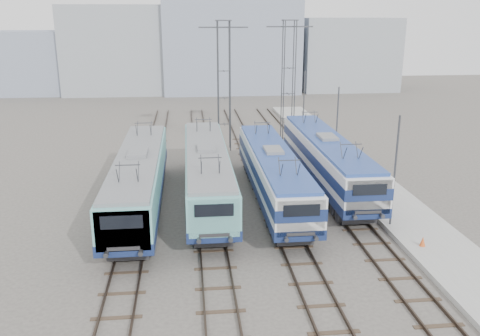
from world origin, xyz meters
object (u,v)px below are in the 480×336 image
locomotive_far_left (139,177)px  locomotive_center_right (273,171)px  locomotive_far_right (327,157)px  catenary_tower_west (224,80)px  safety_cone (423,241)px  mast_mid (337,130)px  mast_front (395,174)px  mast_rear (304,105)px  catenary_tower_east (288,77)px  locomotive_center_left (207,171)px

locomotive_far_left → locomotive_center_right: locomotive_far_left is taller
locomotive_far_right → catenary_tower_west: bearing=119.3°
safety_cone → mast_mid: bearing=92.2°
catenary_tower_west → mast_front: (8.60, -20.00, -3.14)m
locomotive_far_left → locomotive_far_right: (13.50, 3.37, 0.04)m
mast_front → mast_rear: bearing=90.0°
catenary_tower_west → mast_front: size_ratio=1.71×
catenary_tower_west → catenary_tower_east: 6.80m
locomotive_center_left → mast_mid: size_ratio=2.64×
safety_cone → locomotive_far_left: bearing=154.1°
mast_mid → locomotive_far_right: bearing=-114.7°
locomotive_center_right → mast_front: (6.35, -5.16, 1.23)m
catenary_tower_east → mast_mid: catenary_tower_east is taller
locomotive_far_left → mast_mid: 17.08m
locomotive_center_right → mast_front: size_ratio=2.53×
locomotive_center_right → catenary_tower_east: size_ratio=1.48×
mast_front → safety_cone: bearing=-79.4°
mast_mid → locomotive_center_left: bearing=-149.8°
mast_mid → safety_cone: mast_mid is taller
locomotive_far_left → locomotive_center_left: locomotive_far_left is taller
locomotive_center_left → locomotive_far_right: (9.00, 2.30, 0.05)m
locomotive_far_left → mast_front: mast_front is taller
catenary_tower_west → locomotive_far_left: bearing=-113.7°
locomotive_center_left → safety_cone: locomotive_center_left is taller
mast_front → mast_mid: size_ratio=1.00×
locomotive_far_right → mast_rear: mast_rear is taller
locomotive_center_right → mast_mid: bearing=47.1°
locomotive_far_right → mast_mid: (1.85, 4.02, 1.15)m
locomotive_far_right → mast_front: size_ratio=2.63×
mast_front → mast_rear: 24.00m
locomotive_far_left → locomotive_center_left: (4.50, 1.07, -0.02)m
locomotive_center_left → safety_cone: (11.43, -8.81, -1.72)m
catenary_tower_west → catenary_tower_east: same height
mast_rear → catenary_tower_west: bearing=-155.1°
locomotive_far_left → catenary_tower_west: (6.75, 15.38, 4.33)m
mast_front → locomotive_center_right: bearing=140.9°
locomotive_far_right → mast_front: 8.27m
locomotive_center_left → mast_front: mast_front is taller
catenary_tower_west → mast_front: 22.00m
locomotive_far_left → locomotive_far_right: 13.91m
locomotive_center_right → mast_front: bearing=-39.1°
mast_rear → safety_cone: bearing=-88.8°
locomotive_far_left → catenary_tower_east: catenary_tower_east is taller
locomotive_far_left → mast_front: (15.35, -4.62, 1.19)m
catenary_tower_east → mast_front: size_ratio=1.71×
mast_mid → mast_rear: 12.00m
locomotive_center_right → catenary_tower_east: bearing=75.8°
catenary_tower_east → locomotive_far_right: bearing=-89.0°
mast_front → safety_cone: 4.32m
safety_cone → locomotive_center_right: bearing=129.9°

